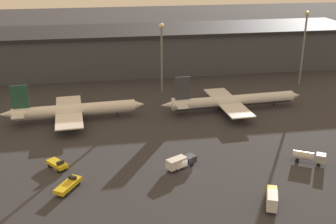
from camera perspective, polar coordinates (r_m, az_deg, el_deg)
ground at (r=102.77m, az=2.67°, el=-7.78°), size 600.00×600.00×0.00m
terminal_building at (r=184.37m, az=-3.18°, el=8.50°), size 183.09×31.94×17.71m
airplane_0 at (r=132.90m, az=-12.72°, el=0.22°), size 44.49×28.55×12.38m
airplane_1 at (r=139.38m, az=8.68°, el=1.48°), size 48.58×28.40×12.53m
service_vehicle_0 at (r=90.76m, az=13.90°, el=-11.31°), size 4.59×7.42×3.61m
service_vehicle_1 at (r=110.56m, az=18.57°, el=-5.75°), size 7.76×5.85×2.86m
service_vehicle_2 at (r=102.47m, az=1.68°, el=-6.76°), size 8.11×5.87×3.00m
service_vehicle_3 at (r=96.75m, az=-13.36°, el=-9.61°), size 6.03×7.67×2.51m
service_vehicle_4 at (r=106.11m, az=-14.76°, el=-6.84°), size 5.60×6.19×2.41m
lamp_post_1 at (r=151.86m, az=-0.87°, el=8.50°), size 1.80×1.80×25.34m
lamp_post_2 at (r=168.09m, az=17.98°, el=9.33°), size 1.80×1.80×28.47m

